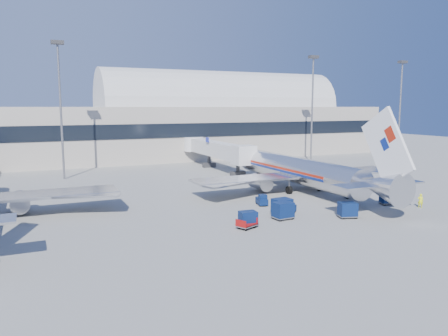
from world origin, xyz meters
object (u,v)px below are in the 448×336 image
mast_west (60,90)px  tug_right (351,194)px  mast_far_east (401,95)px  barrier_near (356,187)px  tug_left (262,200)px  cart_solo_far (388,198)px  cart_train_b (283,210)px  jetbridge_near (213,149)px  airliner_main (301,171)px  mast_east (313,93)px  ramp_worker (420,201)px  cart_open_red (247,225)px  tug_lead (287,208)px  cart_train_a (282,206)px  barrier_far (390,184)px  barrier_mid (374,185)px  cart_train_c (248,219)px  cart_solo_near (348,210)px

mast_west → tug_right: size_ratio=9.38×
mast_far_east → tug_right: bearing=-142.2°
mast_west → barrier_near: (38.00, -28.00, -14.34)m
tug_left → cart_solo_far: size_ratio=1.15×
cart_train_b → tug_left: bearing=74.2°
cart_train_b → jetbridge_near: bearing=72.4°
airliner_main → mast_east: (20.00, 25.49, 11.87)m
tug_left → ramp_worker: bearing=-104.7°
airliner_main → cart_open_red: airliner_main is taller
mast_west → tug_lead: 43.93m
mast_west → tug_left: bearing=-56.6°
cart_train_a → ramp_worker: size_ratio=1.31×
barrier_far → tug_left: size_ratio=1.29×
barrier_mid → tug_right: (-8.00, -4.40, 0.19)m
tug_right → barrier_far: bearing=43.4°
mast_west → cart_open_red: mast_west is taller
airliner_main → cart_solo_far: size_ratio=18.35×
mast_east → barrier_near: size_ratio=7.53×
mast_east → cart_train_b: mast_east is taller
cart_solo_far → ramp_worker: bearing=-35.5°
mast_east → cart_open_red: size_ratio=9.78×
airliner_main → barrier_near: airliner_main is taller
barrier_far → cart_train_c: bearing=-160.0°
mast_far_east → barrier_near: mast_far_east is taller
barrier_near → barrier_far: 6.60m
mast_far_east → cart_train_c: size_ratio=11.89×
barrier_mid → tug_left: size_ratio=1.29×
barrier_near → mast_far_east: bearing=37.1°
tug_lead → cart_train_b: bearing=-156.2°
cart_solo_far → tug_left: bearing=173.4°
barrier_mid → cart_open_red: bearing=-157.0°
jetbridge_near → barrier_far: jetbridge_near is taller
barrier_far → airliner_main: bearing=170.3°
tug_lead → cart_train_b: size_ratio=1.10×
cart_train_c → cart_solo_near: (11.53, -1.33, 0.07)m
barrier_near → ramp_worker: 12.12m
cart_train_a → tug_right: bearing=12.5°
tug_left → cart_solo_far: 15.62m
tug_lead → cart_open_red: 7.93m
jetbridge_near → cart_train_b: bearing=-102.2°
barrier_near → cart_open_red: barrier_near is taller
airliner_main → barrier_mid: bearing=-12.5°
cart_train_a → cart_open_red: cart_train_a is taller
mast_far_east → cart_solo_far: 56.45m
cart_train_c → ramp_worker: (22.75, -1.09, 0.01)m
airliner_main → mast_far_east: mast_far_east is taller
mast_east → tug_left: bearing=-133.5°
mast_east → cart_train_b: 50.75m
barrier_mid → cart_train_b: (-22.07, -9.92, 0.54)m
cart_train_b → ramp_worker: size_ratio=1.32×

